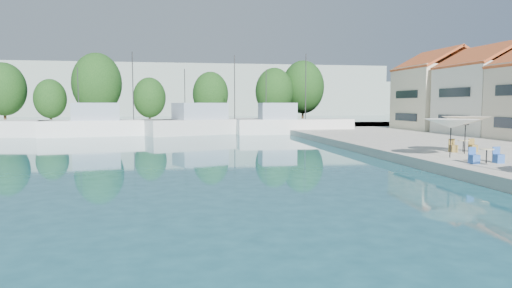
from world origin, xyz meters
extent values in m
cube|color=#A3A093|center=(-8.00, 67.00, 0.30)|extent=(90.00, 16.00, 0.60)
cube|color=#909D92|center=(-30.00, 160.00, 8.00)|extent=(180.00, 40.00, 16.00)
cube|color=#909D92|center=(40.00, 180.00, 6.00)|extent=(140.00, 40.00, 12.00)
cube|color=white|center=(24.00, 42.00, 4.10)|extent=(8.00, 8.50, 7.00)
pyramid|color=#B95129|center=(24.00, 42.00, 9.40)|extent=(8.40, 8.80, 1.80)
cube|color=beige|center=(24.00, 51.00, 4.35)|extent=(8.60, 8.50, 7.50)
pyramid|color=#B95129|center=(24.00, 51.00, 9.90)|extent=(9.00, 8.80, 1.80)
cube|color=white|center=(-14.06, 55.90, 0.70)|extent=(17.82, 7.84, 2.20)
cube|color=#8E9DB0|center=(-16.60, 55.39, 2.80)|extent=(5.77, 4.42, 2.00)
cylinder|color=#2D2D2D|center=(-12.37, 56.25, 5.80)|extent=(0.12, 0.12, 8.00)
cylinder|color=#2D2D2D|center=(-18.29, 55.05, 4.80)|extent=(0.10, 0.10, 6.00)
cube|color=silver|center=(-1.83, 57.42, 0.70)|extent=(19.91, 12.01, 2.20)
cube|color=#8E9DB0|center=(-4.53, 56.32, 2.80)|extent=(6.87, 5.80, 2.00)
cylinder|color=#2D2D2D|center=(-0.03, 58.15, 5.80)|extent=(0.12, 0.12, 8.00)
cylinder|color=#2D2D2D|center=(-6.33, 55.59, 4.80)|extent=(0.10, 0.10, 6.00)
cube|color=silver|center=(7.00, 55.06, 0.70)|extent=(14.39, 4.04, 2.20)
cube|color=#8E9DB0|center=(4.85, 55.01, 2.80)|extent=(4.36, 2.96, 2.00)
cylinder|color=#2D2D2D|center=(8.43, 55.09, 5.80)|extent=(0.12, 0.12, 8.00)
cylinder|color=#2D2D2D|center=(3.42, 54.98, 4.80)|extent=(0.10, 0.10, 6.00)
cylinder|color=#3F2B19|center=(-31.39, 70.46, 2.59)|extent=(0.36, 0.36, 3.97)
ellipsoid|color=#113510|center=(-31.39, 70.46, 5.76)|extent=(6.04, 6.04, 7.55)
cylinder|color=#3F2B19|center=(-24.94, 69.22, 2.07)|extent=(0.36, 0.36, 2.93)
ellipsoid|color=#113510|center=(-24.94, 69.22, 4.41)|extent=(4.46, 4.46, 5.57)
cylinder|color=#3F2B19|center=(-18.62, 69.78, 2.92)|extent=(0.36, 0.36, 4.64)
ellipsoid|color=#113510|center=(-18.62, 69.78, 6.63)|extent=(7.05, 7.05, 8.82)
cylinder|color=#3F2B19|center=(-11.16, 68.20, 2.13)|extent=(0.36, 0.36, 3.06)
ellipsoid|color=#113510|center=(-11.16, 68.20, 4.58)|extent=(4.66, 4.66, 5.82)
cylinder|color=#3F2B19|center=(-2.29, 68.71, 2.35)|extent=(0.36, 0.36, 3.49)
ellipsoid|color=#113510|center=(-2.29, 68.71, 5.14)|extent=(5.31, 5.31, 6.63)
cylinder|color=#3F2B19|center=(7.41, 68.78, 2.51)|extent=(0.36, 0.36, 3.81)
ellipsoid|color=#113510|center=(7.41, 68.78, 5.56)|extent=(5.79, 5.79, 7.24)
cylinder|color=#3F2B19|center=(12.49, 70.75, 2.81)|extent=(0.36, 0.36, 4.41)
ellipsoid|color=#113510|center=(12.49, 70.75, 6.34)|extent=(6.71, 6.71, 8.38)
cylinder|color=black|center=(8.01, 23.93, 1.70)|extent=(0.06, 0.06, 2.20)
cone|color=white|center=(8.01, 23.93, 2.55)|extent=(3.08, 3.08, 0.50)
cylinder|color=black|center=(10.06, 25.59, 1.75)|extent=(0.06, 0.06, 2.29)
cone|color=beige|center=(10.06, 25.59, 2.64)|extent=(2.89, 2.89, 0.50)
cylinder|color=black|center=(8.35, 21.29, 0.97)|extent=(0.06, 0.06, 0.74)
cylinder|color=beige|center=(8.35, 21.29, 1.34)|extent=(0.70, 0.70, 0.04)
cube|color=#2955A7|center=(9.05, 21.29, 0.83)|extent=(0.42, 0.42, 0.46)
cube|color=#2955A7|center=(7.65, 21.29, 0.83)|extent=(0.42, 0.42, 0.46)
cylinder|color=black|center=(10.65, 26.58, 0.97)|extent=(0.06, 0.06, 0.74)
cylinder|color=beige|center=(10.65, 26.58, 1.34)|extent=(0.70, 0.70, 0.04)
cube|color=olive|center=(11.35, 26.58, 0.83)|extent=(0.42, 0.42, 0.46)
cube|color=olive|center=(9.95, 26.58, 0.83)|extent=(0.42, 0.42, 0.46)
camera|label=1|loc=(-7.34, 0.38, 3.64)|focal=32.00mm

